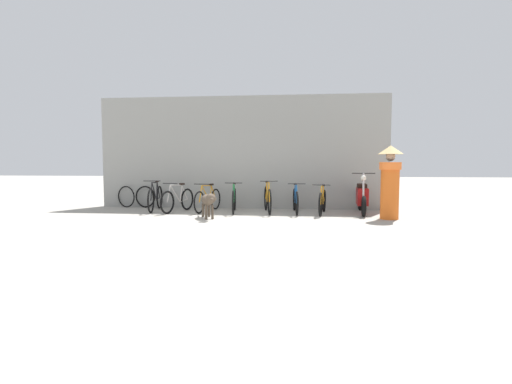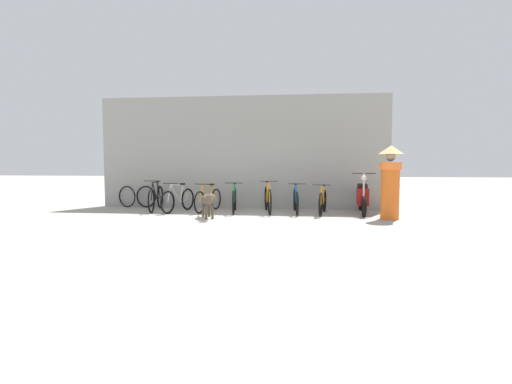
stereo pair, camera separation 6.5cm
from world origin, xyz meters
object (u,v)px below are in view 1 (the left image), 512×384
(person_in_robes, at_px, (390,179))
(bicycle_6, at_px, (322,202))
(bicycle_2, at_px, (208,200))
(spare_tire_left, at_px, (126,197))
(stray_dog, at_px, (208,200))
(spare_tire_right, at_px, (145,197))
(bicycle_1, at_px, (178,200))
(bicycle_3, at_px, (234,200))
(bicycle_4, at_px, (268,199))
(bicycle_5, at_px, (296,201))
(bicycle_0, at_px, (155,198))
(motorcycle, at_px, (362,197))

(person_in_robes, bearing_deg, bicycle_6, -44.07)
(bicycle_2, bearing_deg, spare_tire_left, -91.64)
(stray_dog, relative_size, spare_tire_right, 1.75)
(bicycle_2, bearing_deg, bicycle_1, -62.69)
(bicycle_2, xyz_separation_m, spare_tire_left, (-2.70, 0.71, -0.00))
(bicycle_2, relative_size, spare_tire_right, 2.42)
(bicycle_3, height_order, bicycle_4, bicycle_4)
(spare_tire_right, bearing_deg, bicycle_6, -10.26)
(bicycle_2, xyz_separation_m, bicycle_6, (3.15, -0.24, -0.00))
(bicycle_4, xyz_separation_m, spare_tire_left, (-4.38, 0.79, -0.04))
(bicycle_3, distance_m, spare_tire_left, 3.56)
(bicycle_2, relative_size, bicycle_5, 0.92)
(bicycle_5, bearing_deg, person_in_robes, 64.01)
(bicycle_4, bearing_deg, stray_dog, -56.21)
(bicycle_4, bearing_deg, bicycle_2, -102.72)
(bicycle_0, bearing_deg, spare_tire_right, -148.16)
(bicycle_0, distance_m, bicycle_6, 4.67)
(spare_tire_right, bearing_deg, motorcycle, -6.51)
(bicycle_1, height_order, bicycle_2, bicycle_1)
(bicycle_2, height_order, spare_tire_left, bicycle_2)
(stray_dog, bearing_deg, bicycle_3, 137.04)
(bicycle_1, height_order, bicycle_5, bicycle_5)
(bicycle_5, relative_size, bicycle_6, 1.08)
(stray_dog, distance_m, spare_tire_right, 3.20)
(bicycle_4, xyz_separation_m, spare_tire_right, (-3.77, 0.79, -0.04))
(bicycle_4, relative_size, spare_tire_left, 2.64)
(stray_dog, height_order, person_in_robes, person_in_robes)
(bicycle_6, height_order, motorcycle, motorcycle)
(stray_dog, bearing_deg, bicycle_1, -159.80)
(bicycle_6, relative_size, spare_tire_right, 2.42)
(bicycle_2, bearing_deg, bicycle_5, 101.17)
(bicycle_1, bearing_deg, bicycle_6, 105.94)
(person_in_robes, height_order, spare_tire_left, person_in_robes)
(bicycle_5, bearing_deg, bicycle_6, 73.24)
(bicycle_3, xyz_separation_m, spare_tire_left, (-3.46, 0.84, -0.02))
(bicycle_0, bearing_deg, motorcycle, 82.17)
(bicycle_5, height_order, spare_tire_left, bicycle_5)
(bicycle_0, xyz_separation_m, spare_tire_right, (-0.58, 0.70, -0.03))
(bicycle_0, distance_m, stray_dog, 2.31)
(bicycle_4, bearing_deg, bicycle_3, -96.73)
(bicycle_1, height_order, bicycle_6, bicycle_1)
(bicycle_5, relative_size, motorcycle, 0.92)
(bicycle_3, bearing_deg, person_in_robes, 70.86)
(stray_dog, distance_m, spare_tire_left, 3.68)
(stray_dog, bearing_deg, bicycle_0, -150.63)
(bicycle_3, bearing_deg, bicycle_6, 80.47)
(bicycle_0, relative_size, bicycle_3, 1.09)
(motorcycle, height_order, person_in_robes, person_in_robes)
(spare_tire_left, bearing_deg, bicycle_6, -9.23)
(bicycle_5, distance_m, stray_dog, 2.48)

